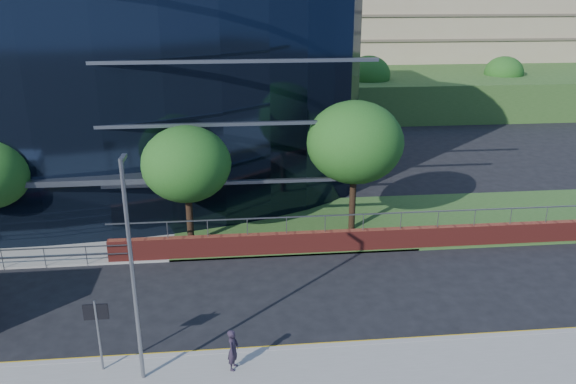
{
  "coord_description": "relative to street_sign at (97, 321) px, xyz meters",
  "views": [
    {
      "loc": [
        9.39,
        -18.95,
        12.94
      ],
      "look_at": [
        12.15,
        8.0,
        3.19
      ],
      "focal_mm": 35.0,
      "sensor_mm": 36.0,
      "label": 1
    }
  ],
  "objects": [
    {
      "name": "glass_office",
      "position": [
        -8.5,
        22.44,
        5.85
      ],
      "size": [
        44.0,
        23.1,
        16.0
      ],
      "color": "black",
      "rests_on": "ground"
    },
    {
      "name": "tree_far_c",
      "position": [
        2.5,
        10.59,
        2.39
      ],
      "size": [
        4.62,
        4.62,
        6.51
      ],
      "color": "black",
      "rests_on": "ground"
    },
    {
      "name": "tree_far_d",
      "position": [
        11.5,
        11.59,
        3.04
      ],
      "size": [
        5.28,
        5.28,
        7.44
      ],
      "color": "black",
      "rests_on": "ground"
    },
    {
      "name": "grass_verge",
      "position": [
        19.5,
        12.59,
        -2.09
      ],
      "size": [
        36.0,
        8.0,
        0.12
      ],
      "primitive_type": "cube",
      "color": "#2D511E",
      "rests_on": "ground"
    },
    {
      "name": "tree_dist_e",
      "position": [
        19.5,
        41.59,
        2.39
      ],
      "size": [
        4.62,
        4.62,
        6.51
      ],
      "color": "black",
      "rests_on": "ground"
    },
    {
      "name": "pedestrian",
      "position": [
        4.67,
        -0.43,
        -1.21
      ],
      "size": [
        0.53,
        0.66,
        1.57
      ],
      "primitive_type": "imported",
      "rotation": [
        0.0,
        0.0,
        1.26
      ],
      "color": "#251C2B",
      "rests_on": "pavement_near"
    },
    {
      "name": "apartment_block",
      "position": [
        27.5,
        58.8,
        8.96
      ],
      "size": [
        60.0,
        42.0,
        30.0
      ],
      "color": "#2D511E",
      "rests_on": "ground"
    },
    {
      "name": "tree_dist_f",
      "position": [
        35.5,
        43.59,
        2.06
      ],
      "size": [
        4.29,
        4.29,
        6.05
      ],
      "color": "black",
      "rests_on": "ground"
    },
    {
      "name": "street_sign",
      "position": [
        0.0,
        0.0,
        0.0
      ],
      "size": [
        0.85,
        0.09,
        2.8
      ],
      "color": "slate",
      "rests_on": "pavement_near"
    },
    {
      "name": "streetlight_east",
      "position": [
        1.5,
        -0.59,
        2.29
      ],
      "size": [
        0.15,
        0.77,
        8.0
      ],
      "color": "slate",
      "rests_on": "pavement_near"
    },
    {
      "name": "retaining_wall",
      "position": [
        15.5,
        8.89,
        -1.54
      ],
      "size": [
        34.0,
        0.4,
        2.11
      ],
      "color": "maroon",
      "rests_on": "ground"
    }
  ]
}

